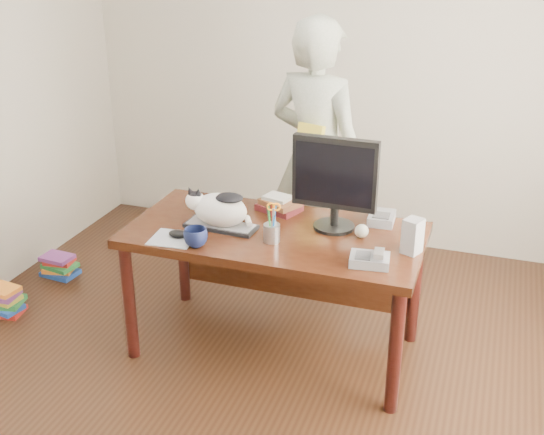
{
  "coord_description": "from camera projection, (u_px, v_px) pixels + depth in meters",
  "views": [
    {
      "loc": [
        1.08,
        -2.59,
        2.29
      ],
      "look_at": [
        0.0,
        0.55,
        0.85
      ],
      "focal_mm": 45.0,
      "sensor_mm": 36.0,
      "label": 1
    }
  ],
  "objects": [
    {
      "name": "mouse",
      "position": [
        178.0,
        234.0,
        3.61
      ],
      "size": [
        0.11,
        0.07,
        0.04
      ],
      "rotation": [
        0.0,
        0.0,
        0.08
      ],
      "color": "black",
      "rests_on": "mousepad"
    },
    {
      "name": "held_book",
      "position": [
        309.0,
        143.0,
        4.16
      ],
      "size": [
        0.19,
        0.14,
        0.24
      ],
      "rotation": [
        0.0,
        0.0,
        -0.28
      ],
      "color": "gold",
      "rests_on": "person"
    },
    {
      "name": "calculator",
      "position": [
        382.0,
        218.0,
        3.8
      ],
      "size": [
        0.15,
        0.19,
        0.06
      ],
      "rotation": [
        0.0,
        0.0,
        0.05
      ],
      "color": "slate",
      "rests_on": "desk"
    },
    {
      "name": "coffee_mug",
      "position": [
        196.0,
        237.0,
        3.51
      ],
      "size": [
        0.16,
        0.16,
        0.1
      ],
      "primitive_type": "imported",
      "rotation": [
        0.0,
        0.0,
        0.35
      ],
      "color": "#0C1333",
      "rests_on": "desk"
    },
    {
      "name": "mousepad",
      "position": [
        173.0,
        239.0,
        3.61
      ],
      "size": [
        0.25,
        0.23,
        0.01
      ],
      "rotation": [
        0.0,
        0.0,
        0.08
      ],
      "color": "silver",
      "rests_on": "desk"
    },
    {
      "name": "pen_cup",
      "position": [
        272.0,
        231.0,
        3.56
      ],
      "size": [
        0.1,
        0.1,
        0.22
      ],
      "rotation": [
        0.0,
        0.0,
        0.2
      ],
      "color": "#9B9BA0",
      "rests_on": "desk"
    },
    {
      "name": "keyboard",
      "position": [
        221.0,
        226.0,
        3.74
      ],
      "size": [
        0.4,
        0.17,
        0.02
      ],
      "rotation": [
        0.0,
        0.0,
        -0.05
      ],
      "color": "black",
      "rests_on": "desk"
    },
    {
      "name": "monitor",
      "position": [
        335.0,
        179.0,
        3.61
      ],
      "size": [
        0.46,
        0.23,
        0.52
      ],
      "rotation": [
        0.0,
        0.0,
        -0.03
      ],
      "color": "black",
      "rests_on": "desk"
    },
    {
      "name": "baseball",
      "position": [
        362.0,
        231.0,
        3.61
      ],
      "size": [
        0.07,
        0.07,
        0.07
      ],
      "rotation": [
        0.0,
        0.0,
        -0.09
      ],
      "color": "beige",
      "rests_on": "desk"
    },
    {
      "name": "desk",
      "position": [
        279.0,
        249.0,
        3.83
      ],
      "size": [
        1.6,
        0.8,
        0.75
      ],
      "color": "black",
      "rests_on": "ground"
    },
    {
      "name": "speaker",
      "position": [
        413.0,
        236.0,
        3.42
      ],
      "size": [
        0.11,
        0.12,
        0.18
      ],
      "rotation": [
        0.0,
        0.0,
        -0.4
      ],
      "color": "gray",
      "rests_on": "desk"
    },
    {
      "name": "book_pile_a",
      "position": [
        3.0,
        301.0,
        4.31
      ],
      "size": [
        0.27,
        0.22,
        0.18
      ],
      "color": "red",
      "rests_on": "ground"
    },
    {
      "name": "book_pile_b",
      "position": [
        59.0,
        266.0,
        4.79
      ],
      "size": [
        0.26,
        0.2,
        0.15
      ],
      "color": "#1B44A7",
      "rests_on": "ground"
    },
    {
      "name": "cat",
      "position": [
        218.0,
        208.0,
        3.7
      ],
      "size": [
        0.39,
        0.2,
        0.22
      ],
      "rotation": [
        0.0,
        0.0,
        -0.05
      ],
      "color": "white",
      "rests_on": "keyboard"
    },
    {
      "name": "person",
      "position": [
        316.0,
        158.0,
        4.37
      ],
      "size": [
        0.75,
        0.59,
        1.8
      ],
      "primitive_type": "imported",
      "rotation": [
        0.0,
        0.0,
        2.86
      ],
      "color": "silver",
      "rests_on": "ground"
    },
    {
      "name": "phone",
      "position": [
        370.0,
        259.0,
        3.33
      ],
      "size": [
        0.21,
        0.18,
        0.09
      ],
      "rotation": [
        0.0,
        0.0,
        0.13
      ],
      "color": "slate",
      "rests_on": "desk"
    },
    {
      "name": "room",
      "position": [
        231.0,
        160.0,
        2.94
      ],
      "size": [
        4.5,
        4.5,
        4.5
      ],
      "color": "black",
      "rests_on": "ground"
    },
    {
      "name": "book_stack",
      "position": [
        279.0,
        205.0,
        3.95
      ],
      "size": [
        0.28,
        0.25,
        0.09
      ],
      "rotation": [
        0.0,
        0.0,
        -0.39
      ],
      "color": "#471215",
      "rests_on": "desk"
    }
  ]
}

